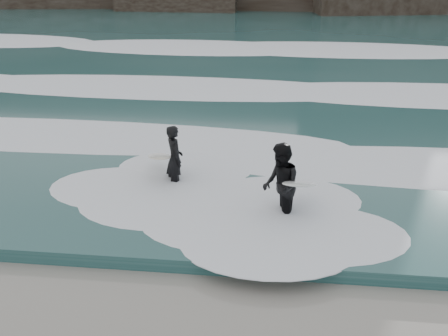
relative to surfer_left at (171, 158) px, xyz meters
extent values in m
cube|color=#224A4A|center=(1.33, 22.26, -0.72)|extent=(90.00, 52.00, 0.30)
ellipsoid|color=white|center=(1.33, 2.26, -0.47)|extent=(60.00, 3.20, 0.20)
ellipsoid|color=white|center=(1.33, 9.26, -0.45)|extent=(60.00, 4.00, 0.24)
ellipsoid|color=white|center=(1.33, 18.26, -0.42)|extent=(60.00, 4.80, 0.30)
imported|color=black|center=(0.09, -0.01, -0.01)|extent=(0.65, 0.75, 1.73)
ellipsoid|color=silver|center=(-0.31, 0.04, 0.03)|extent=(1.17, 2.08, 0.71)
imported|color=black|center=(2.73, -1.55, 0.09)|extent=(0.90, 1.06, 1.91)
ellipsoid|color=white|center=(3.15, -1.55, 0.16)|extent=(1.12, 2.00, 0.82)
camera|label=1|loc=(2.79, -12.68, 5.07)|focal=45.00mm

